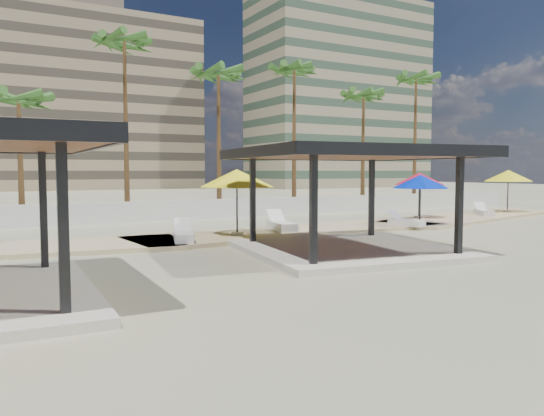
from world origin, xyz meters
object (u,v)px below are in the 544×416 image
at_px(umbrella_c, 419,179).
at_px(lounger_d, 484,212).
at_px(lounger_a, 183,236).
at_px(lounger_c, 406,222).
at_px(pavilion_central, 348,191).
at_px(lounger_b, 281,225).

xyz_separation_m(umbrella_c, lounger_d, (5.00, -0.53, -2.12)).
relative_size(lounger_a, lounger_c, 1.13).
bearing_deg(lounger_a, pavilion_central, -119.98).
bearing_deg(lounger_a, umbrella_c, -62.31).
xyz_separation_m(pavilion_central, lounger_a, (-4.47, 4.81, -1.86)).
height_order(lounger_a, lounger_d, lounger_a).
height_order(umbrella_c, lounger_c, umbrella_c).
xyz_separation_m(umbrella_c, lounger_a, (-15.65, -2.91, -2.10)).
relative_size(lounger_b, lounger_d, 1.20).
bearing_deg(lounger_d, lounger_a, 128.88).
xyz_separation_m(pavilion_central, lounger_c, (7.37, 4.80, -1.88)).
height_order(lounger_b, lounger_c, lounger_b).
bearing_deg(pavilion_central, lounger_d, 31.76).
xyz_separation_m(lounger_b, lounger_c, (6.52, -1.36, -0.04)).
bearing_deg(umbrella_c, lounger_b, -171.39).
height_order(pavilion_central, lounger_c, pavilion_central).
xyz_separation_m(lounger_c, lounger_d, (8.81, 2.39, 0.01)).
relative_size(lounger_a, lounger_b, 0.92).
bearing_deg(lounger_d, pavilion_central, 146.25).
distance_m(lounger_b, lounger_d, 15.37).
bearing_deg(lounger_c, lounger_a, 75.38).
height_order(pavilion_central, lounger_b, pavilion_central).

